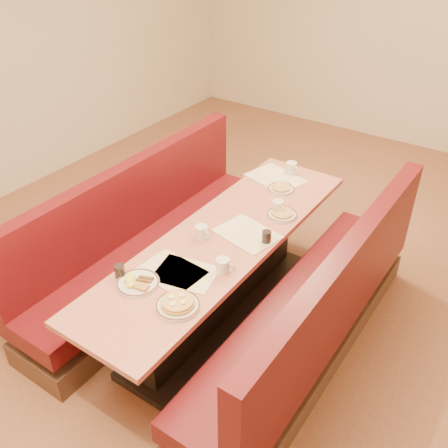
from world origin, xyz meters
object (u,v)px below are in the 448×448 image
Objects in this scene: diner_table at (223,278)px; eggs_plate at (137,282)px; booth_right at (314,320)px; pancake_plate at (178,304)px; coffee_mug_d at (292,168)px; soda_tumbler_near at (120,271)px; coffee_mug_b at (202,232)px; coffee_mug_c at (278,206)px; soda_tumbler_mid at (267,237)px; booth_left at (149,246)px; coffee_mug_a at (223,266)px.

eggs_plate reaches higher than diner_table.
booth_right is 9.46× the size of pancake_plate.
soda_tumbler_near is at bearing -79.27° from coffee_mug_d.
pancake_plate is at bearing -0.92° from soda_tumbler_near.
pancake_plate is 0.70m from coffee_mug_b.
eggs_plate is 2.27× the size of coffee_mug_c.
diner_table is at bearing 55.25° from coffee_mug_b.
soda_tumbler_mid is (0.39, 0.21, -0.00)m from coffee_mug_b.
soda_tumbler_near is at bearing -144.48° from booth_right.
eggs_plate is 1.25m from coffee_mug_c.
pancake_plate is at bearing -38.55° from booth_left.
eggs_plate is at bearing -101.35° from diner_table.
coffee_mug_d reaches higher than soda_tumbler_mid.
booth_left is at bearing 180.00° from booth_right.
diner_table is at bearing 180.00° from booth_right.
booth_right is at bearing 53.09° from pancake_plate.
coffee_mug_a reaches higher than coffee_mug_c.
pancake_plate is at bearing -64.79° from coffee_mug_d.
booth_left is 1.11m from soda_tumbler_mid.
soda_tumbler_near is at bearing -177.51° from eggs_plate.
soda_tumbler_near is at bearing 179.08° from pancake_plate.
soda_tumbler_mid is (0.28, 0.11, 0.42)m from diner_table.
coffee_mug_a reaches higher than soda_tumbler_near.
coffee_mug_d reaches higher than pancake_plate.
pancake_plate is at bearing -126.91° from booth_right.
coffee_mug_b is 1.39× the size of soda_tumbler_mid.
coffee_mug_c is 0.92× the size of coffee_mug_d.
booth_right reaches higher than coffee_mug_c.
coffee_mug_c is 1.29m from soda_tumbler_near.
coffee_mug_b reaches higher than pancake_plate.
booth_right reaches higher than soda_tumbler_mid.
coffee_mug_a is at bearing -19.63° from coffee_mug_b.
eggs_plate is 0.54m from coffee_mug_a.
soda_tumbler_near is (-0.17, -0.62, -0.00)m from coffee_mug_b.
booth_left is 0.96m from soda_tumbler_near.
diner_table is 21.42× the size of coffee_mug_c.
booth_left is 28.06× the size of soda_tumbler_mid.
pancake_plate is 0.46m from soda_tumbler_near.
soda_tumbler_near is (-0.22, -1.82, -0.01)m from coffee_mug_d.
booth_right reaches higher than eggs_plate.
booth_left is 9.46× the size of pancake_plate.
coffee_mug_c is at bearing 91.48° from pancake_plate.
diner_table is 0.73m from booth_left.
diner_table is at bearing 0.00° from booth_left.
coffee_mug_b is (-0.33, 0.22, -0.00)m from coffee_mug_a.
soda_tumbler_mid is at bearing 62.83° from eggs_plate.
diner_table is 19.88× the size of coffee_mug_a.
diner_table is 0.67m from coffee_mug_c.
coffee_mug_d is at bearing 87.25° from eggs_plate.
coffee_mug_c is (0.88, 0.50, 0.44)m from booth_left.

